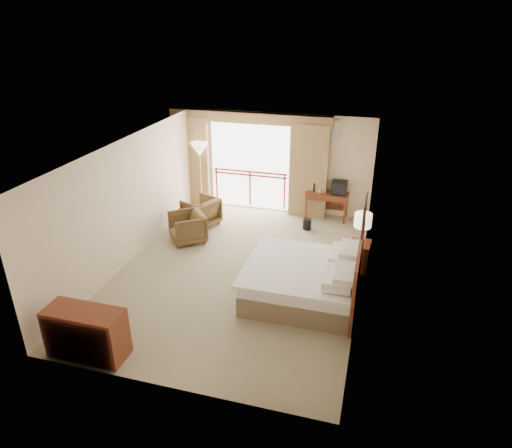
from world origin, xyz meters
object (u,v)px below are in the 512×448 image
(bed, at_px, (305,280))
(desk, at_px, (327,198))
(floor_lamp, at_px, (199,152))
(dresser, at_px, (86,333))
(armchair_near, at_px, (189,241))
(side_table, at_px, (187,216))
(wastebasket, at_px, (307,224))
(table_lamp, at_px, (363,221))
(armchair_far, at_px, (202,225))
(tv, at_px, (339,188))
(nightstand, at_px, (359,256))

(bed, bearing_deg, desk, 91.63)
(floor_lamp, xyz_separation_m, dresser, (0.55, -6.25, -1.20))
(armchair_near, distance_m, side_table, 0.78)
(desk, xyz_separation_m, wastebasket, (-0.37, -0.88, -0.43))
(table_lamp, xyz_separation_m, desk, (-1.04, 2.47, -0.54))
(wastebasket, distance_m, floor_lamp, 3.51)
(table_lamp, xyz_separation_m, wastebasket, (-1.41, 1.59, -0.97))
(armchair_far, relative_size, floor_lamp, 0.43)
(desk, distance_m, tv, 0.45)
(floor_lamp, bearing_deg, dresser, -84.98)
(armchair_far, bearing_deg, wastebasket, 122.49)
(tv, distance_m, armchair_near, 4.12)
(armchair_far, height_order, side_table, side_table)
(bed, relative_size, tv, 5.37)
(nightstand, xyz_separation_m, armchair_far, (-4.10, 1.17, -0.30))
(desk, height_order, wastebasket, desk)
(nightstand, relative_size, side_table, 1.19)
(nightstand, relative_size, floor_lamp, 0.32)
(nightstand, xyz_separation_m, desk, (-1.04, 2.52, 0.26))
(desk, relative_size, dresser, 0.88)
(dresser, bearing_deg, armchair_far, 89.22)
(desk, distance_m, armchair_far, 3.40)
(side_table, relative_size, floor_lamp, 0.27)
(armchair_far, distance_m, floor_lamp, 2.01)
(bed, xyz_separation_m, armchair_near, (-3.13, 1.60, -0.38))
(bed, bearing_deg, nightstand, 56.38)
(nightstand, xyz_separation_m, armchair_near, (-4.06, 0.20, -0.30))
(tv, xyz_separation_m, armchair_far, (-3.36, -1.30, -0.90))
(wastebasket, distance_m, armchair_far, 2.74)
(nightstand, bearing_deg, side_table, 173.12)
(armchair_far, distance_m, side_table, 0.55)
(desk, height_order, armchair_near, desk)
(bed, relative_size, table_lamp, 3.34)
(floor_lamp, bearing_deg, wastebasket, -11.38)
(bed, relative_size, nightstand, 3.49)
(bed, bearing_deg, dresser, -139.77)
(tv, bearing_deg, desk, 174.92)
(bed, xyz_separation_m, armchair_far, (-3.18, 2.56, -0.38))
(nightstand, xyz_separation_m, tv, (-0.74, 2.47, 0.60))
(armchair_far, height_order, floor_lamp, floor_lamp)
(armchair_far, bearing_deg, armchair_near, 24.99)
(desk, bearing_deg, nightstand, -67.99)
(armchair_near, xyz_separation_m, dresser, (0.08, -4.18, 0.42))
(bed, relative_size, armchair_far, 2.65)
(table_lamp, height_order, armchair_near, table_lamp)
(wastebasket, bearing_deg, desk, 67.36)
(nightstand, distance_m, wastebasket, 2.17)
(armchair_near, xyz_separation_m, side_table, (-0.30, 0.63, 0.35))
(dresser, bearing_deg, nightstand, 42.84)
(side_table, bearing_deg, table_lamp, -10.10)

